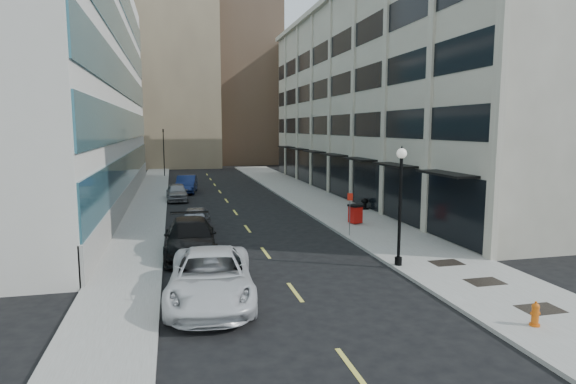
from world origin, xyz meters
name	(u,v)px	position (x,y,z in m)	size (l,w,h in m)	color
ground	(309,311)	(0.00, 0.00, 0.00)	(160.00, 160.00, 0.00)	black
sidewalk_right	(331,208)	(7.50, 20.00, 0.07)	(5.00, 80.00, 0.15)	gray
sidewalk_left	(145,215)	(-6.50, 20.00, 0.07)	(3.00, 80.00, 0.15)	gray
building_right	(404,99)	(16.94, 26.99, 8.99)	(15.30, 46.50, 18.25)	beige
building_left	(19,80)	(-15.95, 27.00, 9.99)	(16.14, 46.00, 20.00)	silver
skyline_tan_near	(173,80)	(-4.00, 68.00, 14.00)	(14.00, 18.00, 28.00)	#968362
skyline_brown	(242,67)	(8.00, 72.00, 17.00)	(12.00, 16.00, 34.00)	brown
skyline_tan_far	(117,101)	(-14.00, 78.00, 11.00)	(12.00, 14.00, 22.00)	#968362
skyline_stone	(304,106)	(18.00, 66.00, 10.00)	(10.00, 14.00, 20.00)	beige
grate_near	(540,309)	(7.60, -2.00, 0.15)	(1.40, 1.00, 0.01)	black
grate_mid	(485,282)	(7.60, 1.00, 0.15)	(1.40, 1.00, 0.01)	black
grate_far	(446,263)	(7.60, 3.80, 0.15)	(1.40, 1.00, 0.01)	black
road_centerline	(241,220)	(0.00, 17.00, 0.01)	(0.15, 68.20, 0.01)	#D8CC4C
traffic_signal	(163,132)	(-5.50, 48.00, 5.72)	(0.66, 0.66, 6.98)	black
car_white_van	(211,277)	(-3.20, 1.79, 0.90)	(3.00, 6.51, 1.81)	silver
car_black_pickup	(190,238)	(-3.69, 8.44, 0.88)	(2.47, 6.09, 1.77)	black
car_silver_sedan	(195,220)	(-3.20, 14.00, 0.73)	(1.72, 4.27, 1.45)	gray
car_blue_sedan	(186,184)	(-3.20, 32.09, 0.83)	(1.76, 5.05, 1.67)	navy
car_grey_sedan	(177,192)	(-4.15, 27.00, 0.75)	(1.78, 4.43, 1.51)	gray
fire_hydrant	(535,314)	(6.40, -3.13, 0.53)	(0.32, 0.32, 0.78)	orange
trash_bin	(355,213)	(6.89, 13.33, 0.81)	(0.94, 0.95, 1.23)	#B9110C
lamppost	(400,196)	(5.30, 4.00, 3.29)	(0.45, 0.45, 5.36)	black
sign_post	(350,207)	(5.30, 10.15, 1.82)	(0.29, 0.14, 2.62)	slate
urn_planter	(365,202)	(9.60, 18.28, 0.67)	(0.61, 0.61, 0.85)	black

